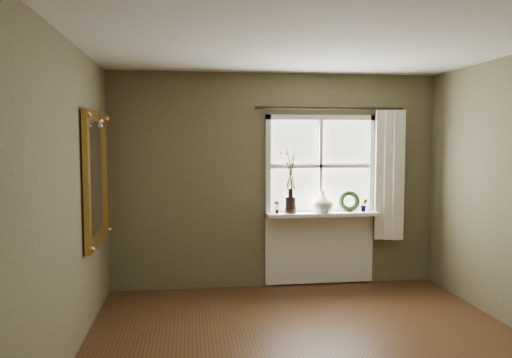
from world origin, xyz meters
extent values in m
plane|color=silver|center=(0.00, 0.00, 2.60)|extent=(4.50, 4.50, 0.00)
cube|color=brown|center=(0.00, 2.30, 1.30)|extent=(4.00, 0.10, 2.60)
cube|color=brown|center=(-2.05, 0.00, 1.30)|extent=(0.10, 4.50, 2.60)
cube|color=white|center=(0.55, 2.22, 0.89)|extent=(1.36, 0.06, 0.06)
cube|color=white|center=(0.55, 2.22, 2.07)|extent=(1.36, 0.06, 0.06)
cube|color=white|center=(-0.10, 2.22, 1.48)|extent=(0.06, 0.06, 1.24)
cube|color=white|center=(1.20, 2.22, 1.48)|extent=(0.06, 0.06, 1.24)
cube|color=white|center=(0.55, 2.22, 1.48)|extent=(1.24, 0.05, 0.04)
cube|color=white|center=(0.55, 2.22, 1.48)|extent=(0.04, 0.05, 1.12)
cube|color=white|center=(0.23, 2.25, 1.77)|extent=(0.59, 0.01, 0.53)
cube|color=white|center=(0.88, 2.25, 1.77)|extent=(0.59, 0.01, 0.53)
cube|color=white|center=(0.23, 2.25, 1.19)|extent=(0.59, 0.01, 0.53)
cube|color=white|center=(0.88, 2.25, 1.19)|extent=(0.59, 0.01, 0.53)
cube|color=white|center=(0.55, 2.12, 0.90)|extent=(1.36, 0.26, 0.04)
cube|color=white|center=(0.55, 2.23, 0.46)|extent=(1.36, 0.04, 0.88)
cylinder|color=black|center=(0.16, 2.12, 1.02)|extent=(0.16, 0.16, 0.20)
imported|color=beige|center=(0.56, 2.12, 1.05)|extent=(0.33, 0.33, 0.26)
torus|color=#2B401C|center=(0.90, 2.16, 1.02)|extent=(0.28, 0.15, 0.27)
imported|color=#2B401C|center=(-0.01, 2.12, 1.00)|extent=(0.09, 0.07, 0.15)
imported|color=#2B401C|center=(1.08, 2.12, 1.00)|extent=(0.10, 0.08, 0.16)
cube|color=#F0E5D0|center=(1.39, 2.13, 1.37)|extent=(0.36, 0.12, 1.59)
cylinder|color=black|center=(0.65, 2.17, 2.18)|extent=(1.84, 0.03, 0.03)
cube|color=white|center=(-1.97, 1.41, 1.41)|extent=(0.02, 0.92, 1.13)
cube|color=#AD7F33|center=(-1.96, 1.41, 2.03)|extent=(0.05, 1.11, 0.10)
cube|color=#AD7F33|center=(-1.96, 1.41, 0.80)|extent=(0.05, 1.11, 0.10)
cube|color=#AD7F33|center=(-1.96, 0.90, 1.41)|extent=(0.05, 0.10, 1.13)
cube|color=#AD7F33|center=(-1.96, 1.92, 1.41)|extent=(0.05, 0.10, 1.13)
sphere|color=silver|center=(-1.91, 1.38, 1.97)|extent=(0.04, 0.04, 0.04)
sphere|color=silver|center=(-1.91, 1.41, 1.93)|extent=(0.04, 0.04, 0.04)
sphere|color=silver|center=(-1.91, 1.44, 1.98)|extent=(0.04, 0.04, 0.04)
camera|label=1|loc=(-1.04, -3.72, 1.78)|focal=35.00mm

